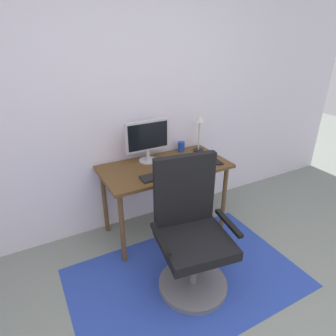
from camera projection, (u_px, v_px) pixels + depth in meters
The scene contains 10 objects.
wall_back at pixel (119, 101), 2.72m from camera, with size 6.00×0.10×2.60m, color silver.
area_rug at pixel (186, 278), 2.46m from camera, with size 1.88×1.21×0.01m, color #2943A4.
desk at pixel (165, 173), 2.81m from camera, with size 1.22×0.62×0.73m.
monitor at pixel (147, 138), 2.77m from camera, with size 0.44×0.18×0.41m.
keyboard at pixel (164, 175), 2.58m from camera, with size 0.43×0.13×0.02m, color black.
computer_mouse at pixel (192, 165), 2.75m from camera, with size 0.06×0.10×0.03m, color white.
coffee_cup at pixel (181, 146), 3.09m from camera, with size 0.07×0.07×0.10m, color #1B3A9E.
cell_phone at pixel (217, 162), 2.84m from camera, with size 0.07×0.14×0.01m, color black.
desk_lamp at pixel (199, 127), 3.00m from camera, with size 0.11×0.11×0.38m.
office_chair at pixel (191, 239), 2.26m from camera, with size 0.64×0.58×1.07m.
Camera 1 is at (-0.89, -0.42, 1.90)m, focal length 31.21 mm.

